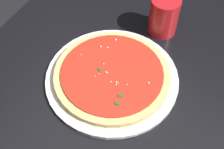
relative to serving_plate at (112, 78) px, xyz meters
The scene contains 4 objects.
restaurant_table 0.15m from the serving_plate, 140.99° to the left, with size 1.12×0.89×0.75m.
serving_plate is the anchor object (origin of this frame).
pizza 0.02m from the serving_plate, 46.28° to the left, with size 0.31×0.31×0.02m.
cup_tall_drink 0.25m from the serving_plate, 167.94° to the left, with size 0.09×0.09×0.12m, color #B2191E.
Camera 1 is at (0.49, 0.17, 1.40)m, focal length 47.95 mm.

